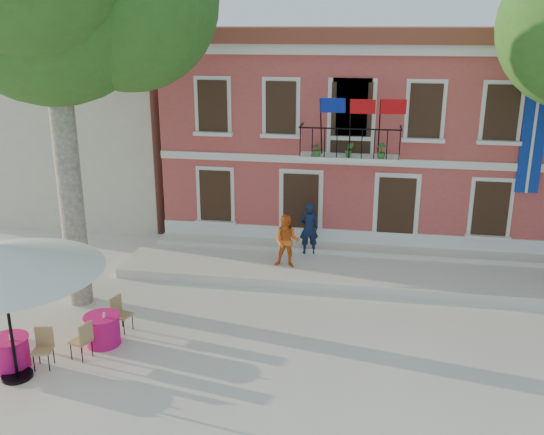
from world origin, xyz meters
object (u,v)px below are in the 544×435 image
(pedestrian_orange, at_px, (287,241))
(cafe_table_0, at_px, (103,329))
(cafe_table_1, at_px, (10,352))
(patio_umbrella, at_px, (0,259))
(pedestrian_navy, at_px, (309,228))

(pedestrian_orange, relative_size, cafe_table_0, 0.86)
(cafe_table_0, distance_m, cafe_table_1, 2.14)
(pedestrian_orange, bearing_deg, patio_umbrella, -124.69)
(cafe_table_0, xyz_separation_m, cafe_table_1, (-1.62, -1.40, 0.00))
(patio_umbrella, distance_m, pedestrian_navy, 10.02)
(pedestrian_navy, bearing_deg, patio_umbrella, 39.39)
(patio_umbrella, relative_size, cafe_table_1, 2.19)
(pedestrian_orange, distance_m, cafe_table_0, 6.40)
(cafe_table_1, bearing_deg, cafe_table_0, 40.77)
(pedestrian_orange, distance_m, cafe_table_1, 8.49)
(pedestrian_orange, relative_size, cafe_table_1, 0.86)
(patio_umbrella, relative_size, pedestrian_orange, 2.54)
(pedestrian_orange, xyz_separation_m, cafe_table_1, (-5.48, -6.45, -0.73))
(patio_umbrella, xyz_separation_m, cafe_table_1, (-0.34, 0.35, -2.46))
(patio_umbrella, height_order, pedestrian_orange, patio_umbrella)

